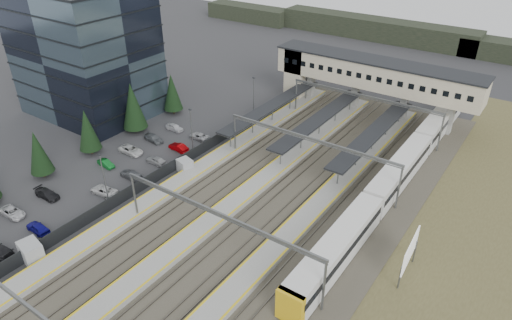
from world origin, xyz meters
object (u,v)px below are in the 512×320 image
Objects in this scene: relay_cabin_near at (31,252)px; train at (398,173)px; relay_cabin_far at (185,166)px; office_building at (85,52)px; billboard at (410,252)px; footbridge at (361,74)px.

relay_cabin_near is 0.05× the size of train.
office_building is at bearing 166.81° from relay_cabin_far.
office_building reaches higher than billboard.
relay_cabin_far is at bearing -13.19° from office_building.
relay_cabin_near is 0.53× the size of billboard.
office_building is 8.98× the size of relay_cabin_far.
billboard is at bearing -3.87° from relay_cabin_far.
relay_cabin_near is 1.20× the size of relay_cabin_far.
billboard is at bearing -59.08° from footbridge.
relay_cabin_far is (31.04, -7.28, -11.14)m from office_building.
footbridge is 0.63× the size of train.
relay_cabin_far is at bearing 87.05° from relay_cabin_near.
office_building is at bearing 132.15° from relay_cabin_near.
office_building is 0.38× the size of train.
footbridge reaches higher than billboard.
footbridge is at bearing 120.92° from billboard.
train is 10.45× the size of billboard.
billboard is (36.46, -2.47, 2.46)m from relay_cabin_far.
billboard is at bearing -67.08° from train.
train is at bearing 112.92° from billboard.
relay_cabin_far is (1.32, 25.56, -0.17)m from relay_cabin_near.
train is (60.00, 8.00, -10.01)m from office_building.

